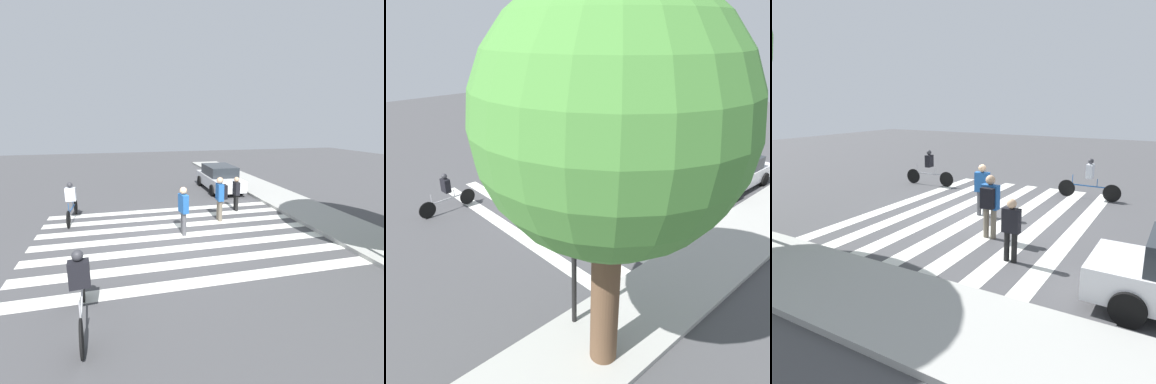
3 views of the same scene
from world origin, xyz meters
TOP-DOWN VIEW (x-y plane):
  - ground_plane at (0.00, 0.00)m, footprint 60.00×60.00m
  - sidewalk_curb at (0.00, 6.25)m, footprint 36.00×2.50m
  - crosswalk_stripes at (-0.00, 0.00)m, footprint 7.03×10.00m
  - pedestrian_adult_tall_backpack at (-1.28, 2.01)m, footprint 0.52×0.44m
  - pedestrian_child_with_backpack at (-0.09, 0.18)m, footprint 0.52×0.30m
  - pedestrian_adult_yellow_jacket at (-2.43, 3.17)m, footprint 0.44×0.23m
  - cyclist_far_lane at (4.25, -2.87)m, footprint 2.46×0.42m
  - cyclist_mid_street at (-2.72, -3.94)m, footprint 2.45×0.41m
  - car_parked_far_curb at (-6.62, 3.82)m, footprint 4.42×1.92m

SIDE VIEW (x-z plane):
  - ground_plane at x=0.00m, z-range 0.00..0.00m
  - crosswalk_stripes at x=0.00m, z-range 0.00..0.01m
  - sidewalk_curb at x=0.00m, z-range 0.00..0.14m
  - car_parked_far_curb at x=-6.62m, z-range 0.01..1.49m
  - cyclist_mid_street at x=-2.72m, z-range 0.05..1.68m
  - cyclist_far_lane at x=4.25m, z-range 0.05..1.68m
  - pedestrian_adult_yellow_jacket at x=-2.43m, z-range 0.10..1.68m
  - pedestrian_child_with_backpack at x=-0.09m, z-range 0.11..1.88m
  - pedestrian_adult_tall_backpack at x=-1.28m, z-range 0.16..1.98m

